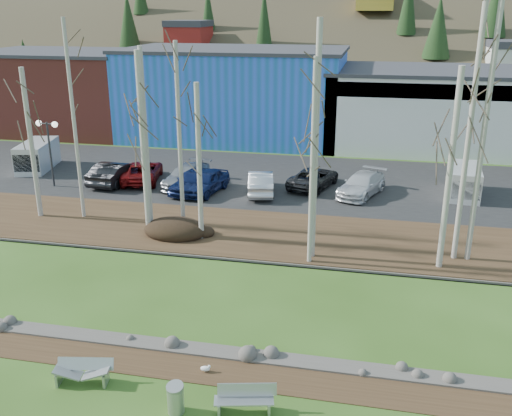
% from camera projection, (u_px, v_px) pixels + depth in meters
% --- Properties ---
extents(ground, '(200.00, 200.00, 0.00)m').
position_uv_depth(ground, '(127.00, 399.00, 18.17)').
color(ground, '#2D4B15').
rests_on(ground, ground).
extents(dirt_strip, '(80.00, 1.80, 0.03)m').
position_uv_depth(dirt_strip, '(152.00, 361.00, 20.11)').
color(dirt_strip, '#382616').
rests_on(dirt_strip, ground).
extents(near_bank_rocks, '(80.00, 0.80, 0.50)m').
position_uv_depth(near_bank_rocks, '(162.00, 346.00, 21.03)').
color(near_bank_rocks, '#47423D').
rests_on(near_bank_rocks, ground).
extents(river, '(80.00, 8.00, 0.90)m').
position_uv_depth(river, '(196.00, 294.00, 24.82)').
color(river, black).
rests_on(river, ground).
extents(far_bank_rocks, '(80.00, 0.80, 0.46)m').
position_uv_depth(far_bank_rocks, '(221.00, 257.00, 28.60)').
color(far_bank_rocks, '#47423D').
rests_on(far_bank_rocks, ground).
extents(far_bank, '(80.00, 7.00, 0.15)m').
position_uv_depth(far_bank, '(236.00, 232.00, 31.53)').
color(far_bank, '#382616').
rests_on(far_bank, ground).
extents(parking_lot, '(80.00, 14.00, 0.14)m').
position_uv_depth(parking_lot, '(270.00, 179.00, 41.22)').
color(parking_lot, black).
rests_on(parking_lot, ground).
extents(building_brick, '(16.32, 12.24, 7.80)m').
position_uv_depth(building_brick, '(63.00, 90.00, 57.53)').
color(building_brick, '#9C4035').
rests_on(building_brick, ground).
extents(building_blue, '(20.40, 12.24, 8.30)m').
position_uv_depth(building_blue, '(235.00, 93.00, 53.95)').
color(building_blue, blue).
rests_on(building_blue, ground).
extents(building_white, '(18.36, 12.24, 6.80)m').
position_uv_depth(building_white, '(432.00, 107.00, 50.69)').
color(building_white, silver).
rests_on(building_white, ground).
extents(bench_intact, '(1.90, 0.93, 0.92)m').
position_uv_depth(bench_intact, '(245.00, 399.00, 17.47)').
color(bench_intact, '#A9ACAE').
rests_on(bench_intact, ground).
extents(bench_damaged, '(1.94, 0.92, 0.83)m').
position_uv_depth(bench_damaged, '(83.00, 372.00, 18.87)').
color(bench_damaged, '#A9ACAE').
rests_on(bench_damaged, ground).
extents(litter_bin, '(0.56, 0.56, 0.90)m').
position_uv_depth(litter_bin, '(176.00, 400.00, 17.46)').
color(litter_bin, '#A9ACAE').
rests_on(litter_bin, ground).
extents(seagull, '(0.39, 0.18, 0.28)m').
position_uv_depth(seagull, '(206.00, 368.00, 19.47)').
color(seagull, gold).
rests_on(seagull, ground).
extents(dirt_mound, '(3.49, 2.46, 0.68)m').
position_uv_depth(dirt_mound, '(175.00, 229.00, 30.88)').
color(dirt_mound, black).
rests_on(dirt_mound, far_bank).
extents(birch_0, '(0.28, 0.28, 8.61)m').
position_uv_depth(birch_0, '(31.00, 144.00, 32.41)').
color(birch_0, beige).
rests_on(birch_0, far_bank).
extents(birch_1, '(0.21, 0.21, 11.20)m').
position_uv_depth(birch_1, '(74.00, 122.00, 31.86)').
color(birch_1, beige).
rests_on(birch_1, far_bank).
extents(birch_2, '(0.32, 0.32, 9.72)m').
position_uv_depth(birch_2, '(144.00, 146.00, 29.58)').
color(birch_2, beige).
rests_on(birch_2, far_bank).
extents(birch_3, '(0.24, 0.24, 9.90)m').
position_uv_depth(birch_3, '(146.00, 144.00, 29.74)').
color(birch_3, beige).
rests_on(birch_3, far_bank).
extents(birch_4, '(0.27, 0.27, 8.22)m').
position_uv_depth(birch_4, '(199.00, 163.00, 29.20)').
color(birch_4, beige).
rests_on(birch_4, far_bank).
extents(birch_5, '(0.23, 0.23, 10.09)m').
position_uv_depth(birch_5, '(180.00, 137.00, 30.73)').
color(birch_5, beige).
rests_on(birch_5, far_bank).
extents(birch_6, '(0.22, 0.22, 9.69)m').
position_uv_depth(birch_6, '(312.00, 165.00, 26.14)').
color(birch_6, beige).
rests_on(birch_6, far_bank).
extents(birch_7, '(0.28, 0.28, 11.28)m').
position_uv_depth(birch_7, '(316.00, 145.00, 26.49)').
color(birch_7, beige).
rests_on(birch_7, far_bank).
extents(birch_8, '(0.28, 0.28, 9.35)m').
position_uv_depth(birch_8, '(450.00, 172.00, 25.63)').
color(birch_8, beige).
rests_on(birch_8, far_bank).
extents(birch_9, '(0.26, 0.26, 13.03)m').
position_uv_depth(birch_9, '(485.00, 128.00, 25.84)').
color(birch_9, beige).
rests_on(birch_9, far_bank).
extents(birch_10, '(0.26, 0.26, 13.03)m').
position_uv_depth(birch_10, '(470.00, 127.00, 25.96)').
color(birch_10, beige).
rests_on(birch_10, far_bank).
extents(street_lamp, '(1.71, 0.63, 4.54)m').
position_uv_depth(street_lamp, '(48.00, 135.00, 38.26)').
color(street_lamp, '#262628').
rests_on(street_lamp, parking_lot).
extents(car_0, '(2.37, 4.49, 1.46)m').
position_uv_depth(car_0, '(115.00, 171.00, 40.29)').
color(car_0, silver).
rests_on(car_0, parking_lot).
extents(car_1, '(2.11, 4.77, 1.52)m').
position_uv_depth(car_1, '(113.00, 173.00, 39.87)').
color(car_1, black).
rests_on(car_1, parking_lot).
extents(car_2, '(3.45, 5.54, 1.43)m').
position_uv_depth(car_2, '(142.00, 171.00, 40.33)').
color(car_2, maroon).
rests_on(car_2, parking_lot).
extents(car_3, '(2.64, 5.16, 1.43)m').
position_uv_depth(car_3, '(187.00, 176.00, 39.32)').
color(car_3, gray).
rests_on(car_3, parking_lot).
extents(car_4, '(2.61, 4.72, 1.52)m').
position_uv_depth(car_4, '(206.00, 182.00, 37.79)').
color(car_4, '#111C48').
rests_on(car_4, parking_lot).
extents(car_5, '(2.51, 4.84, 1.52)m').
position_uv_depth(car_5, '(261.00, 182.00, 37.68)').
color(car_5, silver).
rests_on(car_5, parking_lot).
extents(car_6, '(3.55, 5.35, 1.37)m').
position_uv_depth(car_6, '(314.00, 178.00, 38.98)').
color(car_6, '#262628').
rests_on(car_6, parking_lot).
extents(car_7, '(3.56, 5.28, 1.42)m').
position_uv_depth(car_7, '(362.00, 185.00, 37.35)').
color(car_7, silver).
rests_on(car_7, parking_lot).
extents(car_8, '(2.61, 4.72, 1.52)m').
position_uv_depth(car_8, '(193.00, 181.00, 37.96)').
color(car_8, '#111C48').
rests_on(car_8, parking_lot).
extents(car_9, '(2.11, 4.77, 1.52)m').
position_uv_depth(car_9, '(118.00, 173.00, 39.79)').
color(car_9, black).
rests_on(car_9, parking_lot).
extents(van_white, '(2.15, 4.45, 1.89)m').
position_uv_depth(van_white, '(465.00, 182.00, 37.09)').
color(van_white, silver).
rests_on(van_white, parking_lot).
extents(van_grey, '(2.92, 5.01, 2.06)m').
position_uv_depth(van_grey, '(37.00, 156.00, 43.18)').
color(van_grey, silver).
rests_on(van_grey, parking_lot).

